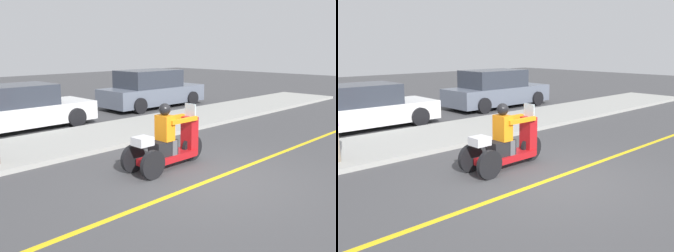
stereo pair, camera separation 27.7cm
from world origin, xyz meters
TOP-DOWN VIEW (x-y plane):
  - ground_plane at (0.00, 0.00)m, footprint 60.00×60.00m
  - lane_stripe at (-0.13, 0.00)m, footprint 24.00×0.12m
  - sidewalk_strip at (0.00, 4.60)m, footprint 28.00×2.80m
  - motorcycle_trike at (-0.13, 1.17)m, footprint 2.15×0.72m
  - parked_car_lot_right at (-0.86, 7.34)m, footprint 4.79×2.02m
  - parked_car_lot_left at (5.43, 7.82)m, footprint 4.86×2.11m

SIDE VIEW (x-z plane):
  - ground_plane at x=0.00m, z-range 0.00..0.00m
  - lane_stripe at x=-0.13m, z-range 0.00..0.01m
  - sidewalk_strip at x=0.00m, z-range 0.00..0.12m
  - motorcycle_trike at x=-0.13m, z-range -0.20..1.26m
  - parked_car_lot_right at x=-0.86m, z-range -0.04..1.42m
  - parked_car_lot_left at x=5.43m, z-range -0.05..1.60m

